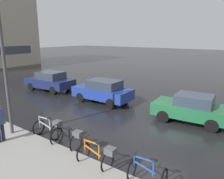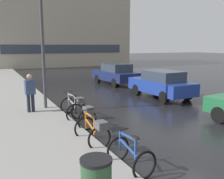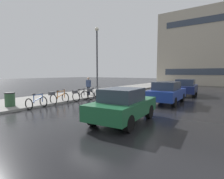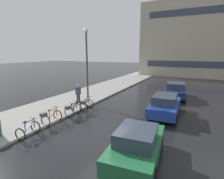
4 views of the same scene
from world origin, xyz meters
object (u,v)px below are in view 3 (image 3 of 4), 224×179
at_px(streetlamp, 97,55).
at_px(bicycle_third, 79,95).
at_px(car_blue, 167,92).
at_px(car_navy, 185,87).
at_px(bicycle_second, 58,97).
at_px(pedestrian, 88,86).
at_px(trash_bin, 10,100).
at_px(car_green, 123,105).
at_px(bicycle_farthest, 93,93).
at_px(bicycle_nearest, 37,102).

bearing_deg(streetlamp, bicycle_third, -77.00).
height_order(car_blue, car_navy, car_navy).
bearing_deg(bicycle_second, pedestrian, 104.24).
bearing_deg(trash_bin, car_green, 11.33).
xyz_separation_m(bicycle_farthest, pedestrian, (-1.56, 1.13, 0.51)).
xyz_separation_m(car_green, trash_bin, (-7.11, -1.42, -0.26)).
relative_size(bicycle_farthest, car_blue, 0.35).
distance_m(bicycle_second, bicycle_farthest, 3.21).
distance_m(bicycle_nearest, car_navy, 13.36).
relative_size(bicycle_third, pedestrian, 0.79).
xyz_separation_m(car_navy, pedestrian, (-7.20, -5.95, 0.21)).
bearing_deg(bicycle_second, bicycle_third, 80.58).
distance_m(car_navy, pedestrian, 9.34).
height_order(bicycle_second, pedestrian, pedestrian).
bearing_deg(bicycle_farthest, car_navy, 51.46).
relative_size(bicycle_second, bicycle_third, 1.00).
relative_size(car_green, car_navy, 0.92).
height_order(bicycle_second, bicycle_farthest, bicycle_farthest).
bearing_deg(pedestrian, trash_bin, -89.80).
height_order(car_green, streetlamp, streetlamp).
bearing_deg(bicycle_third, pedestrian, 118.71).
relative_size(bicycle_second, car_navy, 0.33).
distance_m(bicycle_nearest, bicycle_farthest, 4.91).
bearing_deg(pedestrian, bicycle_second, -75.76).
bearing_deg(trash_bin, bicycle_farthest, 75.23).
height_order(bicycle_farthest, pedestrian, pedestrian).
distance_m(car_blue, pedestrian, 7.19).
distance_m(bicycle_second, car_navy, 11.93).
relative_size(car_blue, car_navy, 0.97).
xyz_separation_m(bicycle_nearest, pedestrian, (-1.30, 6.03, 0.61)).
xyz_separation_m(bicycle_third, trash_bin, (-1.36, -4.44, 0.00)).
height_order(bicycle_nearest, streetlamp, streetlamp).
xyz_separation_m(car_green, streetlamp, (-6.43, 5.97, 3.06)).
xyz_separation_m(streetlamp, trash_bin, (-0.68, -7.39, -3.31)).
distance_m(car_green, car_navy, 11.49).
bearing_deg(bicycle_third, bicycle_nearest, -91.33).
bearing_deg(bicycle_second, car_navy, 59.20).
xyz_separation_m(bicycle_third, pedestrian, (-1.39, 2.53, 0.51)).
bearing_deg(car_green, bicycle_third, 152.33).
bearing_deg(streetlamp, car_navy, 40.36).
bearing_deg(streetlamp, trash_bin, -95.25).
relative_size(bicycle_nearest, bicycle_second, 0.83).
distance_m(pedestrian, trash_bin, 6.98).
bearing_deg(bicycle_farthest, bicycle_second, -98.48).
distance_m(bicycle_second, bicycle_third, 1.80).
bearing_deg(car_navy, car_blue, -90.26).
xyz_separation_m(car_green, pedestrian, (-7.13, 5.54, 0.25)).
distance_m(bicycle_second, streetlamp, 5.78).
height_order(car_green, pedestrian, pedestrian).
bearing_deg(car_navy, trash_bin, -119.06).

